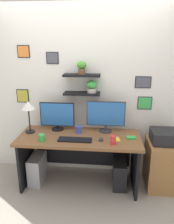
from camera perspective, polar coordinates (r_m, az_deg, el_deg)
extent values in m
plane|color=gray|center=(3.32, -1.90, -18.38)|extent=(8.00, 8.00, 0.00)
cube|color=silver|center=(3.18, -1.11, 6.75)|extent=(4.40, 0.04, 2.70)
cube|color=black|center=(3.08, -1.37, 4.95)|extent=(0.52, 0.20, 0.03)
cube|color=black|center=(3.03, -1.40, 9.76)|extent=(0.52, 0.20, 0.03)
cylinder|color=#B2A899|center=(3.05, 1.29, 5.74)|extent=(0.13, 0.13, 0.06)
ellipsoid|color=green|center=(3.04, 1.30, 7.36)|extent=(0.14, 0.14, 0.11)
cylinder|color=brown|center=(3.03, -1.41, 10.73)|extent=(0.10, 0.10, 0.07)
ellipsoid|color=#42912A|center=(3.02, -1.42, 12.38)|extent=(0.13, 0.13, 0.10)
cube|color=black|center=(3.42, -16.72, 4.14)|extent=(0.19, 0.02, 0.20)
cube|color=gold|center=(3.41, -16.77, 4.10)|extent=(0.16, 0.00, 0.18)
cube|color=black|center=(3.19, -9.18, 14.02)|extent=(0.18, 0.02, 0.17)
cube|color=#4C4C56|center=(3.18, -9.23, 14.01)|extent=(0.16, 0.00, 0.14)
cube|color=#2D2D33|center=(3.23, 15.09, 2.34)|extent=(0.21, 0.02, 0.19)
cube|color=green|center=(3.22, 15.12, 2.30)|extent=(0.18, 0.00, 0.17)
cube|color=black|center=(3.16, 14.69, 7.69)|extent=(0.22, 0.02, 0.17)
cube|color=#4C4C56|center=(3.15, 14.72, 7.66)|extent=(0.20, 0.00, 0.14)
cube|color=black|center=(3.31, -16.53, 15.20)|extent=(0.18, 0.02, 0.18)
cube|color=orange|center=(3.30, -16.59, 15.19)|extent=(0.16, 0.00, 0.15)
cube|color=brown|center=(2.95, -2.04, -6.81)|extent=(1.66, 0.68, 0.04)
cube|color=black|center=(3.30, -15.65, -11.96)|extent=(0.04, 0.62, 0.71)
cube|color=black|center=(3.13, 12.59, -13.50)|extent=(0.04, 0.62, 0.71)
cube|color=black|center=(3.36, -1.30, -9.98)|extent=(1.46, 0.02, 0.50)
cylinder|color=black|center=(3.19, -7.82, -4.49)|extent=(0.18, 0.18, 0.02)
cylinder|color=black|center=(3.18, -7.84, -3.93)|extent=(0.03, 0.03, 0.05)
cube|color=black|center=(3.12, -7.94, -0.62)|extent=(0.50, 0.02, 0.35)
cube|color=#2866B2|center=(3.11, -8.00, -0.69)|extent=(0.48, 0.00, 0.33)
cylinder|color=#2D2D33|center=(3.11, 4.90, -4.99)|extent=(0.18, 0.18, 0.02)
cylinder|color=#2D2D33|center=(3.09, 4.93, -4.14)|extent=(0.03, 0.03, 0.08)
cube|color=#2D2D33|center=(3.03, 5.03, -0.44)|extent=(0.54, 0.02, 0.35)
cube|color=#2866B2|center=(3.02, 5.03, -0.52)|extent=(0.52, 0.00, 0.33)
cube|color=black|center=(2.82, -3.23, -7.38)|extent=(0.44, 0.14, 0.02)
ellipsoid|color=#2D2D33|center=(2.82, 3.74, -7.26)|extent=(0.06, 0.09, 0.03)
cylinder|color=black|center=(3.17, -14.86, -5.03)|extent=(0.13, 0.13, 0.02)
cylinder|color=black|center=(3.11, -15.10, -2.12)|extent=(0.02, 0.02, 0.32)
cone|color=white|center=(3.05, -15.42, 1.74)|extent=(0.19, 0.19, 0.11)
cube|color=yellow|center=(2.86, 7.96, -7.20)|extent=(0.09, 0.15, 0.01)
cylinder|color=green|center=(2.85, -11.96, -6.68)|extent=(0.08, 0.08, 0.09)
cylinder|color=blue|center=(3.02, -2.20, -4.79)|extent=(0.07, 0.07, 0.10)
cube|color=green|center=(2.93, 11.68, -6.70)|extent=(0.13, 0.10, 0.02)
cylinder|color=red|center=(2.72, 6.95, -7.38)|extent=(0.07, 0.07, 0.11)
cube|color=#9E6B38|center=(3.27, 19.38, -13.00)|extent=(0.44, 0.50, 0.68)
cube|color=black|center=(3.08, 20.18, -6.15)|extent=(0.38, 0.34, 0.17)
cube|color=#99999E|center=(3.33, -13.03, -14.41)|extent=(0.18, 0.40, 0.41)
cube|color=black|center=(3.22, 8.60, -15.70)|extent=(0.18, 0.40, 0.39)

